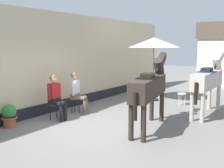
# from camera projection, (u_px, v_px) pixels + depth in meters

# --- Properties ---
(ground_plane) EXTENTS (40.00, 40.00, 0.00)m
(ground_plane) POSITION_uv_depth(u_px,v_px,m) (148.00, 107.00, 10.14)
(ground_plane) COLOR slate
(pub_facade_wall) EXTENTS (0.34, 14.00, 3.40)m
(pub_facade_wall) POSITION_uv_depth(u_px,v_px,m) (68.00, 65.00, 10.11)
(pub_facade_wall) COLOR #CCB793
(pub_facade_wall) RESTS_ON ground_plane
(seated_visitor_near) EXTENTS (0.61, 0.49, 1.39)m
(seated_visitor_near) POSITION_uv_depth(u_px,v_px,m) (56.00, 95.00, 8.38)
(seated_visitor_near) COLOR red
(seated_visitor_near) RESTS_ON ground_plane
(seated_visitor_far) EXTENTS (0.61, 0.49, 1.39)m
(seated_visitor_far) POSITION_uv_depth(u_px,v_px,m) (77.00, 90.00, 9.19)
(seated_visitor_far) COLOR black
(seated_visitor_far) RESTS_ON ground_plane
(saddled_horse_near) EXTENTS (0.87, 2.96, 2.06)m
(saddled_horse_near) POSITION_uv_depth(u_px,v_px,m) (150.00, 87.00, 7.41)
(saddled_horse_near) COLOR #2D231E
(saddled_horse_near) RESTS_ON ground_plane
(saddled_horse_far) EXTENTS (0.50, 3.00, 2.06)m
(saddled_horse_far) POSITION_uv_depth(u_px,v_px,m) (208.00, 80.00, 8.97)
(saddled_horse_far) COLOR #B2A899
(saddled_horse_far) RESTS_ON ground_plane
(flower_planter_near) EXTENTS (0.43, 0.43, 0.64)m
(flower_planter_near) POSITION_uv_depth(u_px,v_px,m) (9.00, 115.00, 7.69)
(flower_planter_near) COLOR #A85638
(flower_planter_near) RESTS_ON ground_plane
(cafe_parasol) EXTENTS (2.10, 2.10, 2.58)m
(cafe_parasol) POSITION_uv_depth(u_px,v_px,m) (154.00, 43.00, 11.09)
(cafe_parasol) COLOR black
(cafe_parasol) RESTS_ON ground_plane
(spare_stool_white) EXTENTS (0.32, 0.32, 0.46)m
(spare_stool_white) POSITION_uv_depth(u_px,v_px,m) (182.00, 95.00, 10.45)
(spare_stool_white) COLOR white
(spare_stool_white) RESTS_ON ground_plane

